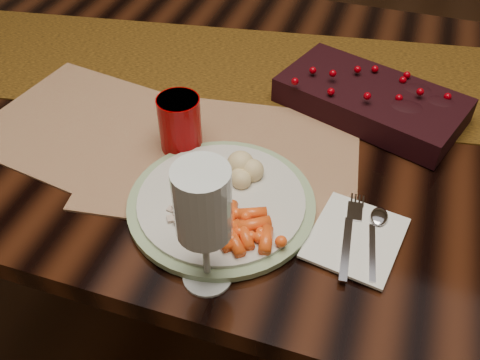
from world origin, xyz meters
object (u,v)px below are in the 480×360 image
(dinner_plate, at_px, (221,202))
(baby_carrots, at_px, (241,224))
(mashed_potatoes, at_px, (243,170))
(red_cup, at_px, (180,124))
(placemat_main, at_px, (226,159))
(wine_glass, at_px, (204,230))
(napkin, at_px, (356,238))
(centerpiece, at_px, (371,96))
(turkey_shreds, at_px, (183,214))
(dining_table, at_px, (284,235))

(dinner_plate, xyz_separation_m, baby_carrots, (0.05, -0.05, 0.02))
(mashed_potatoes, height_order, red_cup, red_cup)
(mashed_potatoes, bearing_deg, placemat_main, 130.86)
(dinner_plate, distance_m, wine_glass, 0.16)
(baby_carrots, relative_size, napkin, 0.73)
(dinner_plate, bearing_deg, centerpiece, 60.83)
(turkey_shreds, bearing_deg, napkin, 11.48)
(dinner_plate, height_order, turkey_shreds, turkey_shreds)
(turkey_shreds, xyz_separation_m, wine_glass, (0.07, -0.08, 0.08))
(centerpiece, distance_m, placemat_main, 0.31)
(dinner_plate, distance_m, baby_carrots, 0.07)
(centerpiece, height_order, red_cup, red_cup)
(centerpiece, relative_size, dinner_plate, 1.14)
(dinner_plate, xyz_separation_m, wine_glass, (0.03, -0.13, 0.09))
(baby_carrots, bearing_deg, dinner_plate, 135.05)
(mashed_potatoes, xyz_separation_m, turkey_shreds, (-0.06, -0.11, -0.01))
(centerpiece, height_order, baby_carrots, centerpiece)
(placemat_main, xyz_separation_m, wine_glass, (0.06, -0.25, 0.10))
(napkin, xyz_separation_m, wine_glass, (-0.19, -0.13, 0.10))
(dinner_plate, height_order, napkin, dinner_plate)
(napkin, relative_size, red_cup, 1.46)
(red_cup, bearing_deg, turkey_shreds, -66.34)
(dining_table, relative_size, centerpiece, 5.28)
(dining_table, bearing_deg, dinner_plate, -99.32)
(turkey_shreds, relative_size, red_cup, 0.62)
(baby_carrots, height_order, wine_glass, wine_glass)
(mashed_potatoes, distance_m, red_cup, 0.15)
(dining_table, height_order, napkin, napkin)
(baby_carrots, height_order, turkey_shreds, baby_carrots)
(dining_table, bearing_deg, centerpiece, 16.26)
(napkin, relative_size, wine_glass, 0.73)
(placemat_main, bearing_deg, mashed_potatoes, -57.00)
(placemat_main, distance_m, red_cup, 0.10)
(baby_carrots, bearing_deg, red_cup, 135.03)
(red_cup, bearing_deg, centerpiece, 35.25)
(turkey_shreds, bearing_deg, centerpiece, 59.42)
(napkin, bearing_deg, baby_carrots, -154.73)
(dining_table, bearing_deg, red_cup, -133.58)
(placemat_main, bearing_deg, turkey_shreds, -101.46)
(dining_table, relative_size, turkey_shreds, 28.64)
(wine_glass, bearing_deg, dining_table, 87.24)
(mashed_potatoes, height_order, napkin, mashed_potatoes)
(centerpiece, relative_size, turkey_shreds, 5.43)
(centerpiece, height_order, mashed_potatoes, centerpiece)
(red_cup, bearing_deg, mashed_potatoes, -25.23)
(dinner_plate, bearing_deg, dining_table, 80.68)
(red_cup, bearing_deg, dinner_plate, -44.98)
(dinner_plate, height_order, wine_glass, wine_glass)
(dining_table, xyz_separation_m, turkey_shreds, (-0.09, -0.35, 0.40))
(baby_carrots, xyz_separation_m, wine_glass, (-0.02, -0.09, 0.07))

